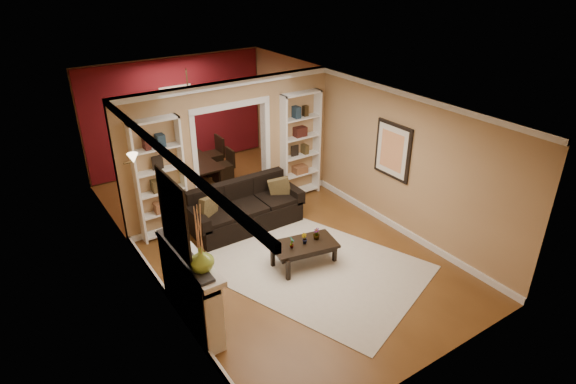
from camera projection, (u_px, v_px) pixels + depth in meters
floor at (264, 234)px, 9.22m from camera, size 8.00×8.00×0.00m
ceiling at (260, 95)px, 8.01m from camera, size 8.00×8.00×0.00m
wall_back at (177, 114)px, 11.58m from camera, size 8.00×0.00×8.00m
wall_front at (438, 284)px, 5.64m from camera, size 8.00×0.00×8.00m
wall_left at (139, 202)px, 7.49m from camera, size 0.00×8.00×8.00m
wall_right at (357, 144)px, 9.73m from camera, size 0.00×8.00×8.00m
partition_wall at (231, 149)px, 9.50m from camera, size 4.50×0.15×2.70m
red_back_panel at (177, 115)px, 11.57m from camera, size 4.44×0.04×2.64m
dining_window at (177, 106)px, 11.44m from camera, size 0.78×0.03×0.98m
area_rug at (312, 266)px, 8.25m from camera, size 3.66×4.27×0.01m
sofa at (245, 207)px, 9.29m from camera, size 2.20×0.95×0.86m
pillow_left at (208, 208)px, 8.79m from camera, size 0.45×0.34×0.45m
pillow_right at (280, 188)px, 9.58m from camera, size 0.42×0.31×0.42m
coffee_table at (304, 254)px, 8.24m from camera, size 1.19×0.80×0.41m
plant_left at (292, 243)px, 7.97m from camera, size 0.12×0.14×0.21m
plant_center at (304, 239)px, 8.11m from camera, size 0.11×0.12×0.19m
plant_right at (316, 234)px, 8.23m from camera, size 0.13×0.13×0.21m
bookshelf_left at (160, 180)px, 8.69m from camera, size 0.90×0.30×2.30m
bookshelf_right at (300, 145)px, 10.24m from camera, size 0.90×0.30×2.30m
fireplace at (192, 288)px, 6.80m from camera, size 0.32×1.70×1.16m
vase at (201, 259)px, 6.12m from camera, size 0.37×0.37×0.34m
mirror at (173, 216)px, 6.19m from camera, size 0.03×0.95×1.10m
wall_sconce at (130, 161)px, 7.73m from camera, size 0.18×0.18×0.22m
framed_art at (392, 151)px, 8.88m from camera, size 0.04×0.85×1.05m
dining_table at (196, 172)px, 11.16m from camera, size 1.53×0.85×0.54m
dining_chair_nw at (178, 176)px, 10.59m from camera, size 0.42×0.42×0.83m
dining_chair_ne at (222, 166)px, 11.15m from camera, size 0.40×0.40×0.79m
dining_chair_sw at (168, 167)px, 11.04m from camera, size 0.48×0.48×0.81m
dining_chair_se at (211, 155)px, 11.57m from camera, size 0.47×0.47×0.91m
chandelier at (197, 99)px, 10.32m from camera, size 0.50×0.50×0.30m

